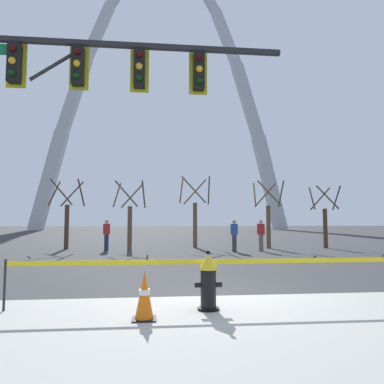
% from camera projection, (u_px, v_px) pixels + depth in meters
% --- Properties ---
extents(ground_plane, '(240.00, 240.00, 0.00)m').
position_uv_depth(ground_plane, '(226.00, 295.00, 7.23)').
color(ground_plane, '#333335').
extents(fire_hydrant, '(0.46, 0.48, 0.99)m').
position_uv_depth(fire_hydrant, '(208.00, 282.00, 6.02)').
color(fire_hydrant, black).
rests_on(fire_hydrant, ground).
extents(caution_tape_barrier, '(6.86, 0.08, 0.86)m').
position_uv_depth(caution_tape_barrier, '(208.00, 271.00, 6.28)').
color(caution_tape_barrier, '#232326').
rests_on(caution_tape_barrier, ground).
extents(traffic_cone_by_hydrant, '(0.36, 0.36, 0.73)m').
position_uv_depth(traffic_cone_by_hydrant, '(144.00, 296.00, 5.41)').
color(traffic_cone_by_hydrant, black).
rests_on(traffic_cone_by_hydrant, ground).
extents(traffic_signal_gantry, '(7.82, 0.44, 6.00)m').
position_uv_depth(traffic_signal_gantry, '(58.00, 93.00, 8.15)').
color(traffic_signal_gantry, '#232326').
rests_on(traffic_signal_gantry, ground).
extents(monument_arch, '(46.60, 2.19, 53.52)m').
position_uv_depth(monument_arch, '(163.00, 105.00, 67.11)').
color(monument_arch, '#B2B5BC').
rests_on(monument_arch, ground).
extents(tree_far_left, '(1.75, 1.76, 3.78)m').
position_uv_depth(tree_far_left, '(67.00, 218.00, 19.52)').
color(tree_far_left, '#473323').
rests_on(tree_far_left, ground).
extents(tree_left_mid, '(1.67, 1.68, 3.60)m').
position_uv_depth(tree_left_mid, '(130.00, 219.00, 18.87)').
color(tree_left_mid, brown).
rests_on(tree_left_mid, ground).
extents(tree_center_left, '(1.87, 1.88, 4.04)m').
position_uv_depth(tree_center_left, '(195.00, 216.00, 20.65)').
color(tree_center_left, brown).
rests_on(tree_center_left, ground).
extents(tree_center_right, '(1.74, 1.75, 3.75)m').
position_uv_depth(tree_center_right, '(268.00, 218.00, 20.07)').
color(tree_center_right, brown).
rests_on(tree_center_right, ground).
extents(tree_right_mid, '(1.62, 1.63, 3.49)m').
position_uv_depth(tree_right_mid, '(325.00, 220.00, 20.23)').
color(tree_right_mid, '#473323').
rests_on(tree_right_mid, ground).
extents(pedestrian_walking_left, '(0.38, 0.29, 1.59)m').
position_uv_depth(pedestrian_walking_left, '(234.00, 235.00, 17.64)').
color(pedestrian_walking_left, '#38383D').
rests_on(pedestrian_walking_left, ground).
extents(pedestrian_standing_center, '(0.33, 0.39, 1.59)m').
position_uv_depth(pedestrian_standing_center, '(261.00, 235.00, 18.03)').
color(pedestrian_standing_center, brown).
rests_on(pedestrian_standing_center, ground).
extents(pedestrian_walking_right, '(0.36, 0.23, 1.59)m').
position_uv_depth(pedestrian_walking_right, '(107.00, 235.00, 18.18)').
color(pedestrian_walking_right, '#232847').
rests_on(pedestrian_walking_right, ground).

